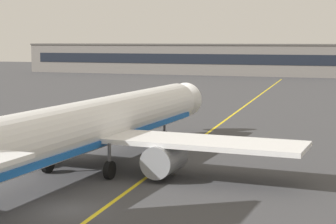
% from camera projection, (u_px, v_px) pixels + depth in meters
% --- Properties ---
extents(ground_plane, '(400.00, 400.00, 0.00)m').
position_uv_depth(ground_plane, '(67.00, 210.00, 33.81)').
color(ground_plane, '#3D3D3F').
extents(taxiway_centreline, '(12.03, 179.64, 0.01)m').
position_uv_depth(taxiway_centreline, '(207.00, 133.00, 61.83)').
color(taxiway_centreline, yellow).
rests_on(taxiway_centreline, ground).
extents(airliner_foreground, '(32.17, 41.50, 11.65)m').
position_uv_depth(airliner_foreground, '(90.00, 127.00, 43.65)').
color(airliner_foreground, white).
rests_on(airliner_foreground, ground).
extents(safety_cone_by_nose_gear, '(0.44, 0.44, 0.55)m').
position_uv_depth(safety_cone_by_nose_gear, '(165.00, 134.00, 59.38)').
color(safety_cone_by_nose_gear, orange).
rests_on(safety_cone_by_nose_gear, ground).
extents(terminal_building, '(162.11, 12.40, 8.85)m').
position_uv_depth(terminal_building, '(296.00, 60.00, 159.96)').
color(terminal_building, slate).
rests_on(terminal_building, ground).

